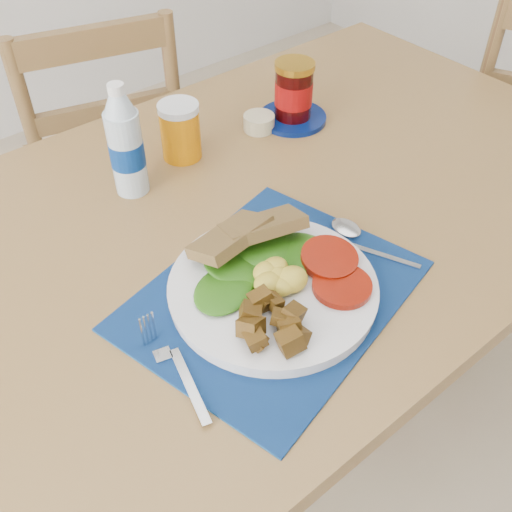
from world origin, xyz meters
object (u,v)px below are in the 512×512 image
(breakfast_plate, at_px, (272,287))
(water_bottle, at_px, (126,146))
(juice_glass, at_px, (181,132))
(jam_on_saucer, at_px, (293,96))
(chair_far, at_px, (104,138))

(breakfast_plate, bearing_deg, water_bottle, 93.51)
(water_bottle, relative_size, juice_glass, 1.99)
(breakfast_plate, bearing_deg, jam_on_saucer, 45.28)
(chair_far, relative_size, juice_glass, 10.26)
(juice_glass, distance_m, jam_on_saucer, 0.26)
(water_bottle, distance_m, jam_on_saucer, 0.40)
(water_bottle, bearing_deg, jam_on_saucer, -0.56)
(breakfast_plate, distance_m, jam_on_saucer, 0.53)
(breakfast_plate, xyz_separation_m, juice_glass, (0.12, 0.41, 0.03))
(juice_glass, bearing_deg, jam_on_saucer, -8.05)
(breakfast_plate, xyz_separation_m, water_bottle, (-0.02, 0.37, 0.07))
(breakfast_plate, relative_size, water_bottle, 1.47)
(chair_far, height_order, juice_glass, chair_far)
(chair_far, distance_m, juice_glass, 0.52)
(juice_glass, xyz_separation_m, jam_on_saucer, (0.26, -0.04, 0.00))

